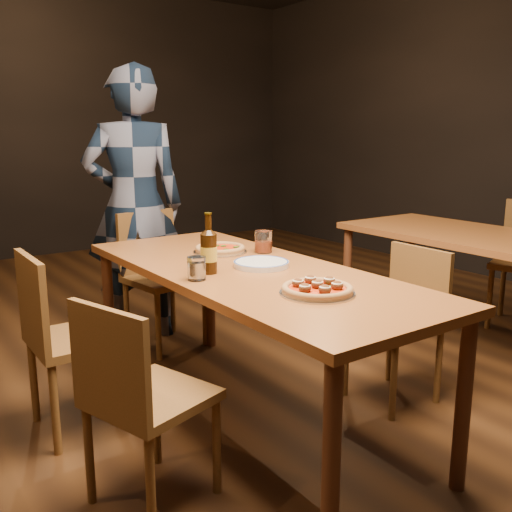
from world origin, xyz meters
TOP-DOWN VIEW (x-y plane):
  - ground at (0.00, 0.00)m, footprint 9.00×9.00m
  - room_shell at (0.00, 0.00)m, footprint 9.00×9.00m
  - table_main at (0.00, 0.00)m, footprint 0.80×2.00m
  - table_right at (1.70, -0.20)m, footprint 0.80×2.00m
  - chair_main_nw at (-0.65, -0.31)m, footprint 0.49×0.49m
  - chair_main_sw at (-0.69, 0.39)m, footprint 0.42×0.42m
  - chair_main_e at (0.71, -0.26)m, footprint 0.39×0.39m
  - chair_end at (0.11, 1.13)m, footprint 0.48×0.48m
  - pizza_meatball at (-0.02, -0.50)m, footprint 0.30×0.30m
  - pizza_margherita at (0.08, 0.40)m, footprint 0.28×0.28m
  - plate_stack at (0.07, 0.01)m, footprint 0.26×0.26m
  - beer_bottle at (-0.20, 0.04)m, footprint 0.08×0.08m
  - water_glass at (-0.30, -0.03)m, footprint 0.08×0.08m
  - amber_glass at (0.27, 0.26)m, footprint 0.09×0.09m
  - diner at (0.05, 1.42)m, footprint 0.77×0.64m

SIDE VIEW (x-z plane):
  - ground at x=0.00m, z-range 0.00..0.00m
  - chair_main_e at x=0.71m, z-range 0.00..0.83m
  - chair_main_nw at x=-0.65m, z-range 0.00..0.84m
  - chair_main_sw at x=-0.69m, z-range 0.00..0.89m
  - chair_end at x=0.11m, z-range 0.00..0.91m
  - table_main at x=0.00m, z-range 0.30..1.05m
  - table_right at x=1.70m, z-range 0.30..1.05m
  - plate_stack at x=0.07m, z-range 0.75..0.78m
  - pizza_margherita at x=0.08m, z-range 0.75..0.79m
  - pizza_meatball at x=-0.02m, z-range 0.74..0.80m
  - water_glass at x=-0.30m, z-range 0.75..0.85m
  - amber_glass at x=0.27m, z-range 0.75..0.86m
  - beer_bottle at x=-0.20m, z-range 0.71..0.98m
  - diner at x=0.05m, z-range 0.00..1.80m
  - room_shell at x=0.00m, z-range -2.64..6.36m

